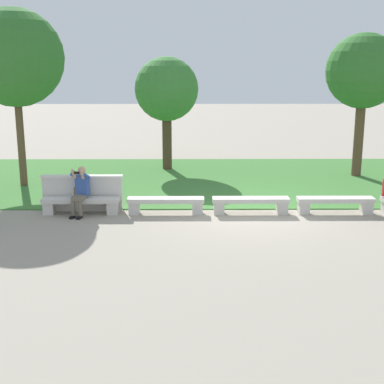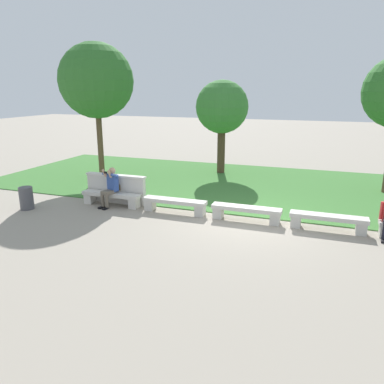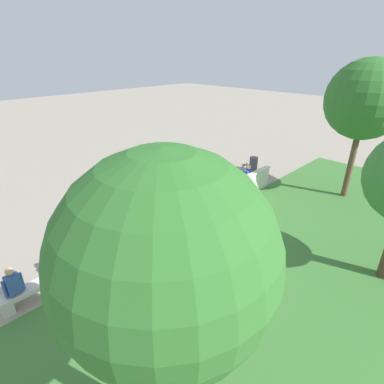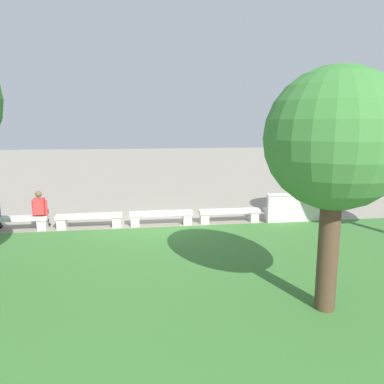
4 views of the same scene
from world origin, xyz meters
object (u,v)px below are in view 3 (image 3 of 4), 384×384
at_px(bench_mid, 173,221).
at_px(backpack, 69,261).
at_px(person_distant, 68,259).
at_px(person_photographer, 246,176).
at_px(person_companion, 12,285).
at_px(tree_right_background, 167,261).
at_px(tree_behind_wall, 366,100).
at_px(bench_main, 247,185).
at_px(bench_far, 118,248).
at_px(trash_bin, 253,164).
at_px(bench_near, 214,201).
at_px(bench_end, 42,286).

bearing_deg(bench_mid, backpack, -0.58).
height_order(bench_mid, person_distant, person_distant).
xyz_separation_m(person_photographer, person_companion, (9.88, 0.01, -0.06)).
height_order(bench_mid, tree_right_background, tree_right_background).
xyz_separation_m(person_photographer, tree_behind_wall, (-2.62, 3.51, 3.45)).
bearing_deg(bench_main, bench_mid, 0.00).
relative_size(bench_main, tree_behind_wall, 0.36).
bearing_deg(bench_mid, bench_far, 0.00).
bearing_deg(trash_bin, bench_mid, 10.42).
height_order(tree_behind_wall, tree_right_background, tree_behind_wall).
bearing_deg(tree_behind_wall, person_companion, -15.67).
xyz_separation_m(bench_main, bench_near, (2.33, 0.00, 0.00)).
bearing_deg(tree_right_background, trash_bin, -151.47).
bearing_deg(tree_behind_wall, bench_near, -35.02).
xyz_separation_m(bench_end, tree_behind_wall, (-11.89, 3.44, 3.88)).
distance_m(bench_mid, person_distant, 3.84).
bearing_deg(tree_behind_wall, bench_far, -19.78).
bearing_deg(person_companion, bench_main, 179.62).
distance_m(bench_far, tree_behind_wall, 10.88).
bearing_deg(bench_far, person_companion, -1.29).
distance_m(bench_near, person_companion, 7.59).
bearing_deg(person_distant, trash_bin, -173.53).
bearing_deg(bench_near, person_distant, -0.62).
bearing_deg(backpack, trash_bin, -173.39).
distance_m(bench_end, person_distant, 0.91).
relative_size(person_companion, trash_bin, 1.68).
distance_m(person_distant, tree_right_background, 5.91).
bearing_deg(person_distant, bench_end, 4.56).
height_order(bench_mid, bench_end, same).
distance_m(person_companion, tree_right_background, 5.93).
xyz_separation_m(bench_near, person_photographer, (-2.29, -0.07, 0.43)).
bearing_deg(bench_far, backpack, -1.48).
relative_size(bench_mid, person_distant, 1.66).
bearing_deg(bench_main, bench_far, 0.00).
bearing_deg(bench_far, bench_mid, 180.00).
bearing_deg(bench_main, tree_right_background, 28.60).
bearing_deg(tree_right_background, person_companion, -80.69).
distance_m(bench_far, person_companion, 2.95).
distance_m(person_companion, tree_behind_wall, 13.44).
bearing_deg(tree_right_background, person_distant, -96.88).
distance_m(bench_end, person_photographer, 9.29).
relative_size(person_photographer, person_distant, 1.05).
bearing_deg(person_distant, person_photographer, -179.94).
bearing_deg(person_companion, bench_near, 179.50).
bearing_deg(bench_end, person_companion, -6.28).
height_order(person_companion, trash_bin, person_companion).
relative_size(person_distant, person_companion, 1.00).
xyz_separation_m(bench_near, tree_behind_wall, (-4.91, 3.44, 3.88)).
xyz_separation_m(person_companion, backpack, (-1.44, 0.03, -0.05)).
bearing_deg(trash_bin, person_distant, 6.47).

